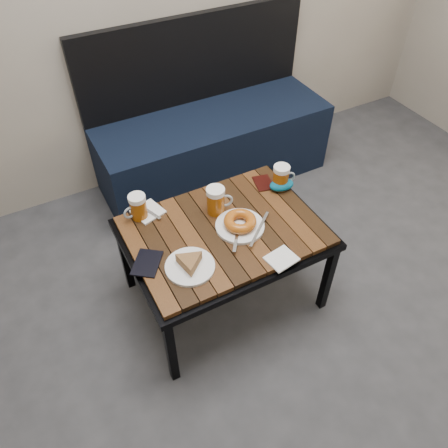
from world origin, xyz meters
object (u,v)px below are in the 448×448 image
cafe_table (224,236)px  beer_mug_right (281,177)px  beer_mug_centre (216,200)px  plate_bagel (240,223)px  passport_burgundy (263,183)px  plate_pie (190,264)px  bench (212,140)px  beer_mug_left (138,207)px  passport_navy (147,263)px  knit_pouch (282,185)px

cafe_table → beer_mug_right: bearing=17.8°
beer_mug_centre → plate_bagel: size_ratio=0.51×
beer_mug_right → passport_burgundy: 0.10m
cafe_table → beer_mug_centre: 0.16m
beer_mug_centre → plate_pie: beer_mug_centre is taller
bench → cafe_table: bench is taller
beer_mug_left → plate_bagel: 0.45m
passport_burgundy → passport_navy: bearing=-149.8°
beer_mug_centre → beer_mug_right: (0.34, 0.01, -0.00)m
passport_burgundy → knit_pouch: size_ratio=0.97×
cafe_table → plate_pie: plate_pie is taller
bench → passport_navy: (-0.75, -0.92, 0.20)m
beer_mug_right → bench: bearing=98.2°
beer_mug_left → knit_pouch: beer_mug_left is taller
cafe_table → plate_pie: 0.26m
cafe_table → passport_burgundy: (0.31, 0.18, 0.05)m
beer_mug_left → plate_bagel: beer_mug_left is taller
plate_pie → passport_navy: plate_pie is taller
cafe_table → plate_pie: bearing=-150.0°
bench → beer_mug_centre: bearing=-115.2°
beer_mug_left → cafe_table: bearing=132.6°
cafe_table → passport_navy: 0.36m
bench → passport_burgundy: bench is taller
bench → beer_mug_left: 0.98m
beer_mug_centre → plate_pie: bearing=-122.2°
cafe_table → knit_pouch: bearing=16.2°
beer_mug_right → plate_pie: (-0.58, -0.24, -0.04)m
cafe_table → beer_mug_right: (0.36, 0.12, 0.11)m
beer_mug_centre → knit_pouch: 0.34m
plate_bagel → knit_pouch: size_ratio=2.20×
passport_navy → beer_mug_right: bearing=48.6°
beer_mug_left → plate_pie: beer_mug_left is taller
cafe_table → plate_bagel: size_ratio=3.30×
passport_burgundy → knit_pouch: bearing=-42.4°
bench → beer_mug_left: bench is taller
beer_mug_left → plate_pie: size_ratio=0.61×
beer_mug_left → plate_bagel: bearing=135.3°
plate_pie → plate_bagel: plate_bagel is taller
plate_bagel → passport_burgundy: plate_bagel is taller
plate_bagel → beer_mug_right: bearing=25.4°
beer_mug_centre → plate_pie: 0.34m
bench → beer_mug_left: (-0.68, -0.65, 0.26)m
plate_bagel → beer_mug_centre: bearing=107.6°
passport_navy → beer_mug_left: bearing=113.2°
beer_mug_left → passport_burgundy: size_ratio=1.07×
knit_pouch → passport_navy: bearing=-169.6°
beer_mug_centre → beer_mug_right: 0.34m
beer_mug_left → passport_burgundy: 0.61m
cafe_table → knit_pouch: 0.38m
bench → passport_navy: bearing=-129.2°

